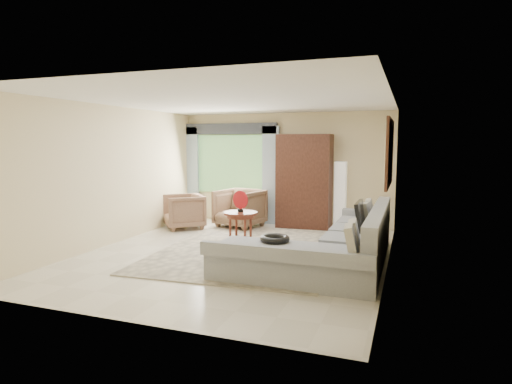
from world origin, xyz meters
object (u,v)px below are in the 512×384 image
at_px(sectional_sofa, 338,249).
at_px(floor_lamp, 340,196).
at_px(tv_screen, 361,216).
at_px(armchair_right, 240,208).
at_px(armchair_left, 184,211).
at_px(potted_plant, 182,211).
at_px(armoire, 304,181).
at_px(coffee_table, 241,228).

relative_size(sectional_sofa, floor_lamp, 2.31).
height_order(tv_screen, floor_lamp, floor_lamp).
relative_size(tv_screen, armchair_right, 0.78).
height_order(armchair_left, armchair_right, armchair_right).
xyz_separation_m(tv_screen, potted_plant, (-4.40, 1.88, -0.43)).
bearing_deg(sectional_sofa, armoire, 113.06).
distance_m(sectional_sofa, armchair_left, 4.19).
relative_size(sectional_sofa, armchair_right, 3.63).
bearing_deg(armchair_right, tv_screen, -20.05).
bearing_deg(sectional_sofa, armchair_left, 153.29).
distance_m(armchair_right, armoire, 1.58).
relative_size(armoire, floor_lamp, 1.40).
height_order(coffee_table, armchair_left, armchair_left).
bearing_deg(armoire, tv_screen, -57.16).
bearing_deg(armoire, potted_plant, -171.35).
distance_m(coffee_table, armoire, 2.32).
bearing_deg(potted_plant, armchair_right, -1.15).
bearing_deg(floor_lamp, coffee_table, -125.04).
relative_size(potted_plant, armoire, 0.27).
bearing_deg(coffee_table, armoire, 71.29).
distance_m(tv_screen, armchair_right, 3.44).
relative_size(coffee_table, armchair_left, 0.75).
bearing_deg(armoire, armchair_left, -158.06).
distance_m(tv_screen, armchair_left, 4.24).
bearing_deg(tv_screen, floor_lamp, 106.37).
bearing_deg(coffee_table, floor_lamp, 54.96).
bearing_deg(floor_lamp, tv_screen, -73.63).
bearing_deg(armchair_right, sectional_sofa, -30.18).
xyz_separation_m(sectional_sofa, coffee_table, (-1.94, 0.81, 0.05)).
xyz_separation_m(coffee_table, floor_lamp, (1.51, 2.15, 0.42)).
distance_m(tv_screen, floor_lamp, 2.48).
bearing_deg(floor_lamp, potted_plant, -172.29).
bearing_deg(potted_plant, coffee_table, -37.00).
relative_size(tv_screen, armchair_left, 0.88).
xyz_separation_m(armoire, floor_lamp, (0.80, 0.06, -0.30)).
height_order(sectional_sofa, armchair_left, sectional_sofa).
bearing_deg(coffee_table, armchair_right, 112.55).
bearing_deg(tv_screen, coffee_table, 173.97).
bearing_deg(floor_lamp, armchair_left, -162.06).
distance_m(coffee_table, armchair_left, 2.10).
distance_m(coffee_table, floor_lamp, 2.66).
bearing_deg(coffee_table, sectional_sofa, -22.57).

